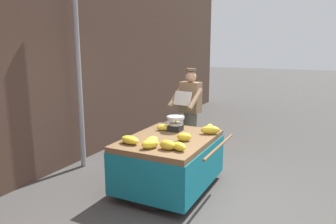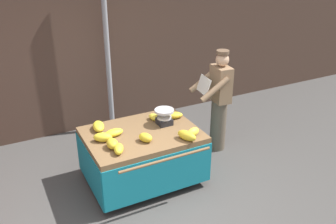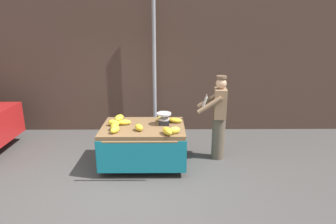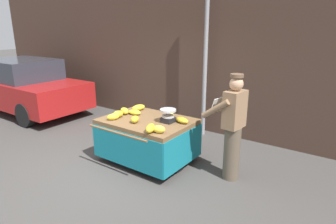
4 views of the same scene
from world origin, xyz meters
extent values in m
plane|color=#423F3D|center=(0.00, 0.00, 0.00)|extent=(60.00, 60.00, 0.00)
cube|color=#473328|center=(0.00, 3.04, 2.15)|extent=(16.00, 0.24, 4.29)
cylinder|color=gray|center=(0.44, 2.67, 1.68)|extent=(0.09, 0.09, 3.36)
cube|color=brown|center=(0.28, 0.87, 0.76)|extent=(1.57, 1.16, 0.08)
cylinder|color=black|center=(-0.42, 0.87, 0.37)|extent=(0.05, 0.75, 0.75)
cylinder|color=#B7B7BC|center=(-0.45, 0.87, 0.37)|extent=(0.01, 0.13, 0.13)
cylinder|color=black|center=(0.98, 0.87, 0.37)|extent=(0.05, 0.75, 0.75)
cylinder|color=#B7B7BC|center=(1.01, 0.87, 0.37)|extent=(0.01, 0.13, 0.13)
cylinder|color=#4C4742|center=(0.28, 1.37, 0.36)|extent=(0.05, 0.05, 0.72)
cube|color=#147284|center=(0.28, 0.30, 0.42)|extent=(1.57, 0.02, 0.60)
cube|color=#147284|center=(0.28, 1.45, 0.42)|extent=(1.57, 0.02, 0.60)
cube|color=#147284|center=(-0.50, 0.87, 0.42)|extent=(0.02, 1.16, 0.60)
cube|color=#147284|center=(1.06, 0.87, 0.42)|extent=(0.02, 1.16, 0.60)
cylinder|color=brown|center=(0.28, 0.12, 0.78)|extent=(1.25, 0.04, 0.04)
cube|color=black|center=(0.68, 0.96, 0.85)|extent=(0.20, 0.20, 0.09)
cylinder|color=#B7B7BC|center=(0.68, 0.96, 0.95)|extent=(0.02, 0.02, 0.11)
cylinder|color=#B7B7BC|center=(0.68, 0.96, 1.02)|extent=(0.28, 0.28, 0.04)
cylinder|color=#B7B7BC|center=(0.68, 0.96, 0.91)|extent=(0.21, 0.21, 0.03)
ellipsoid|color=yellow|center=(-0.19, 0.51, 0.86)|extent=(0.20, 0.25, 0.11)
ellipsoid|color=yellow|center=(-0.28, 0.88, 0.86)|extent=(0.29, 0.24, 0.12)
ellipsoid|color=yellow|center=(0.61, 1.14, 0.85)|extent=(0.19, 0.25, 0.10)
ellipsoid|color=gold|center=(0.22, 0.61, 0.86)|extent=(0.21, 0.24, 0.12)
ellipsoid|color=yellow|center=(0.86, 0.45, 0.86)|extent=(0.23, 0.17, 0.12)
ellipsoid|color=gold|center=(0.89, 1.08, 0.85)|extent=(0.31, 0.22, 0.09)
ellipsoid|color=gold|center=(-0.22, 0.66, 0.86)|extent=(0.16, 0.23, 0.13)
ellipsoid|color=gold|center=(0.74, 0.40, 0.87)|extent=(0.24, 0.32, 0.13)
ellipsoid|color=yellow|center=(-0.09, 0.96, 0.85)|extent=(0.27, 0.17, 0.10)
ellipsoid|color=yellow|center=(-0.23, 1.23, 0.86)|extent=(0.21, 0.32, 0.11)
cylinder|color=brown|center=(1.79, 1.16, 0.44)|extent=(0.26, 0.26, 0.88)
cube|color=#8C6B4C|center=(1.79, 1.16, 1.17)|extent=(0.27, 0.40, 0.58)
sphere|color=tan|center=(1.79, 1.16, 1.56)|extent=(0.21, 0.21, 0.21)
cylinder|color=brown|center=(1.79, 1.16, 1.69)|extent=(0.20, 0.20, 0.05)
cylinder|color=#8C6B4C|center=(1.55, 0.98, 1.18)|extent=(0.48, 0.14, 0.37)
cylinder|color=#8C6B4C|center=(1.60, 1.40, 1.18)|extent=(0.48, 0.14, 0.37)
cube|color=silver|center=(1.49, 1.20, 1.19)|extent=(0.13, 0.35, 0.25)
camera|label=1|loc=(-3.70, -1.08, 2.09)|focal=33.68mm
camera|label=2|loc=(-1.47, -3.35, 3.23)|focal=39.48mm
camera|label=3|loc=(0.71, -4.22, 2.55)|focal=30.16mm
camera|label=4|loc=(3.41, -2.85, 2.38)|focal=30.61mm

